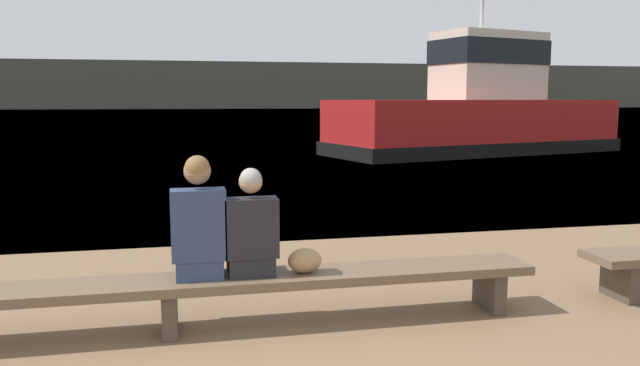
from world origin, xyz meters
TOP-DOWN VIEW (x-y plane):
  - water_surface at (0.00, 125.54)m, footprint 240.00×240.00m
  - far_shoreline at (0.00, 128.08)m, footprint 600.00×12.00m
  - bench_main at (-0.36, 2.44)m, footprint 6.30×0.52m
  - person_left at (-0.11, 2.45)m, footprint 0.44×0.42m
  - person_right at (0.32, 2.45)m, footprint 0.44×0.42m
  - shopping_bag at (0.77, 2.42)m, footprint 0.29×0.22m
  - tugboat_red at (10.06, 18.04)m, footprint 11.41×6.32m

SIDE VIEW (x-z plane):
  - water_surface at x=0.00m, z-range 0.00..0.00m
  - bench_main at x=-0.36m, z-range 0.14..0.59m
  - shopping_bag at x=0.77m, z-range 0.45..0.66m
  - person_right at x=0.32m, z-range 0.37..1.28m
  - person_left at x=-0.11m, z-range 0.38..1.40m
  - tugboat_red at x=10.06m, z-range -2.24..4.91m
  - far_shoreline at x=0.00m, z-range 0.00..9.22m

